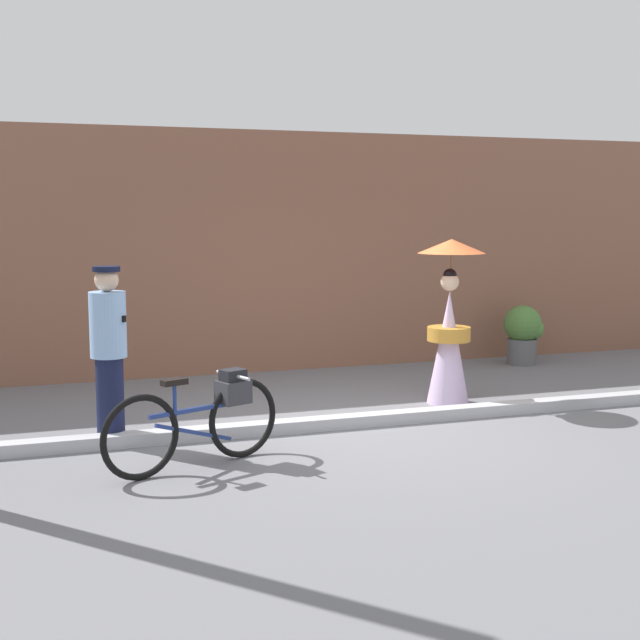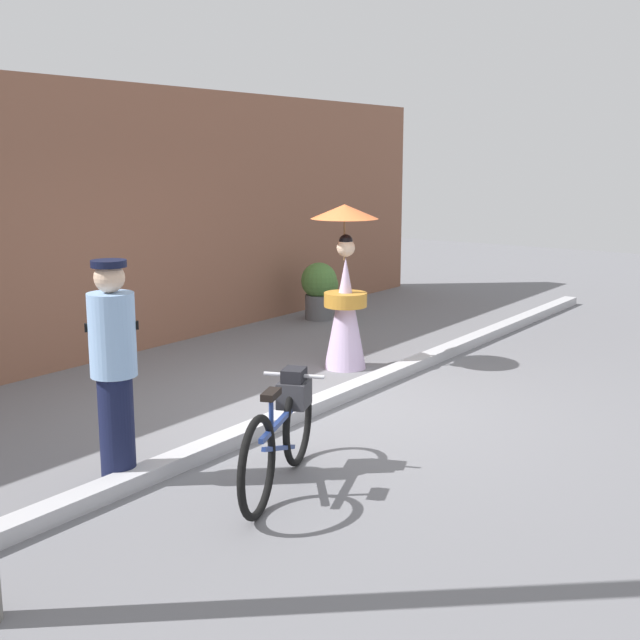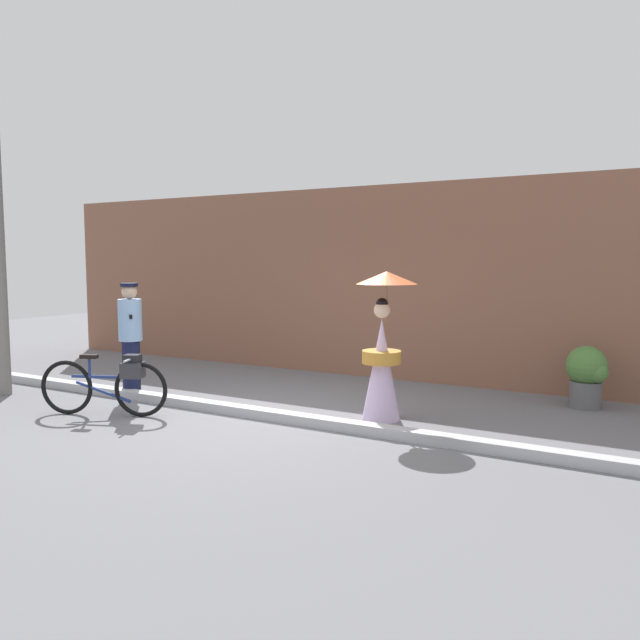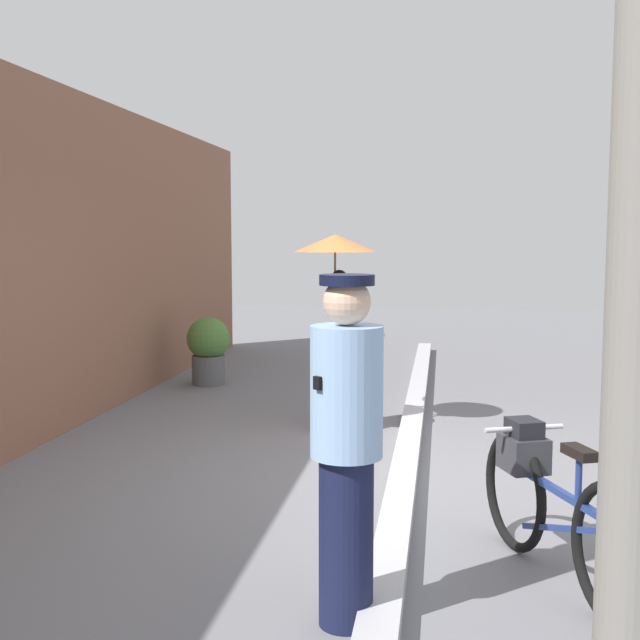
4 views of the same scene
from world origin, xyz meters
name	(u,v)px [view 1 (image 1 of 4)]	position (x,y,z in m)	size (l,w,h in m)	color
ground_plane	(358,426)	(0.00, 0.00, 0.00)	(30.00, 30.00, 0.00)	slate
building_wall	(268,252)	(0.00, 3.44, 1.63)	(14.00, 0.40, 3.26)	brown
sidewalk_curb	(358,420)	(0.00, 0.00, 0.06)	(14.00, 0.20, 0.12)	#B2B2B7
bicycle_near_officer	(202,418)	(-1.76, -0.86, 0.43)	(1.62, 0.72, 0.81)	black
person_officer	(109,350)	(-2.44, 0.17, 0.89)	(0.34, 0.34, 1.67)	#141938
person_with_parasol	(449,323)	(1.37, 0.70, 0.92)	(0.77, 0.77, 1.87)	silver
potted_plant_by_door	(523,332)	(3.55, 2.61, 0.47)	(0.55, 0.54, 0.85)	#59595B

